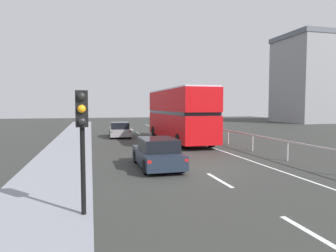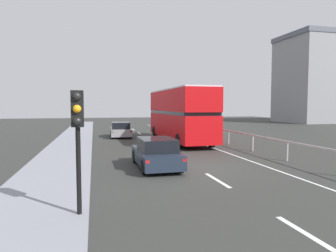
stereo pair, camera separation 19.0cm
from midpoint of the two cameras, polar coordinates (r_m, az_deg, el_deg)
ground_plane at (r=14.34m, az=4.96°, el=-7.91°), size 74.25×120.00×0.10m
near_sidewalk_kerb at (r=13.62m, az=-20.92°, el=-8.27°), size 2.95×80.00×0.14m
lane_paint_markings at (r=22.90m, az=2.76°, el=-3.34°), size 3.43×46.00×0.01m
bridge_side_railing at (r=24.40m, az=9.36°, el=-0.93°), size 0.10×42.00×1.05m
distant_building_block at (r=61.28m, az=29.10°, el=7.72°), size 20.44×10.03×14.98m
double_decker_bus_red at (r=23.85m, az=1.89°, el=2.35°), size 2.78×10.57×4.18m
hatchback_car_near at (r=14.00m, az=-2.42°, el=-5.22°), size 1.81×4.12×1.39m
traffic_signal_pole at (r=7.71m, az=-16.72°, el=0.70°), size 0.30×0.42×3.11m
sedan_car_ahead at (r=27.87m, az=-9.39°, el=-0.74°), size 1.97×4.28×1.37m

